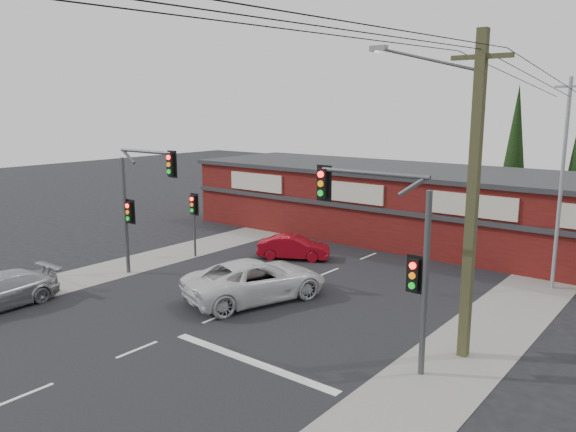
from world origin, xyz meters
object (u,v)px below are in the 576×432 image
Objects in this scene: red_sedan at (294,247)px; white_suv at (256,280)px; utility_pole at (469,187)px; shop_building at (399,202)px.

white_suv is at bearing 176.18° from red_sedan.
utility_pole is (11.20, -5.88, 4.79)m from red_sedan.
red_sedan is (-2.63, 5.93, -0.22)m from white_suv.
white_suv is 14.12m from shop_building.
white_suv is 9.71m from utility_pole.
shop_building is (1.84, 8.11, 1.52)m from red_sedan.
utility_pole is (9.36, -14.00, 3.26)m from shop_building.
red_sedan is 0.14× the size of shop_building.
shop_building reaches higher than red_sedan.
white_suv is 0.22× the size of shop_building.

